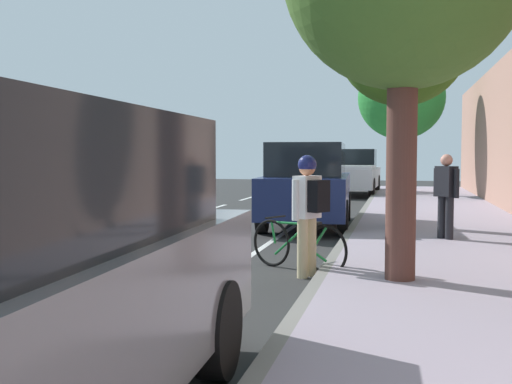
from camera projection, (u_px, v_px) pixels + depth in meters
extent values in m
plane|color=#2D2D2D|center=(276.00, 227.00, 14.72)|extent=(54.81, 54.81, 0.00)
cube|color=#9F92A3|center=(444.00, 229.00, 13.86)|extent=(3.78, 34.26, 0.15)
cube|color=gray|center=(355.00, 226.00, 14.30)|extent=(0.16, 34.26, 0.15)
cube|color=white|center=(92.00, 243.00, 12.05)|extent=(0.14, 2.20, 0.01)
cube|color=white|center=(170.00, 221.00, 16.14)|extent=(0.14, 2.20, 0.01)
cube|color=white|center=(216.00, 207.00, 20.22)|extent=(0.14, 2.20, 0.01)
cube|color=white|center=(247.00, 198.00, 24.31)|extent=(0.14, 2.20, 0.01)
cube|color=white|center=(269.00, 192.00, 28.39)|extent=(0.14, 2.20, 0.01)
cube|color=white|center=(292.00, 228.00, 14.63)|extent=(0.12, 34.26, 0.01)
cube|color=slate|center=(2.00, 323.00, 3.51)|extent=(2.04, 4.76, 0.90)
cylinder|color=black|center=(218.00, 330.00, 4.79)|extent=(0.24, 0.77, 0.76)
cylinder|color=black|center=(13.00, 318.00, 5.14)|extent=(0.24, 0.77, 0.76)
cube|color=navy|center=(308.00, 194.00, 14.84)|extent=(2.18, 4.81, 0.90)
cube|color=black|center=(308.00, 159.00, 14.79)|extent=(1.86, 3.19, 0.76)
cylinder|color=black|center=(346.00, 206.00, 16.16)|extent=(0.27, 0.77, 0.76)
cylinder|color=black|center=(279.00, 205.00, 16.45)|extent=(0.27, 0.77, 0.76)
cylinder|color=black|center=(343.00, 217.00, 13.29)|extent=(0.27, 0.77, 0.76)
cylinder|color=black|center=(262.00, 216.00, 13.58)|extent=(0.27, 0.77, 0.76)
cube|color=#B7BABF|center=(353.00, 177.00, 26.29)|extent=(2.10, 5.35, 0.80)
cube|color=black|center=(355.00, 158.00, 27.13)|extent=(1.76, 1.54, 0.80)
cube|color=#B7BABF|center=(350.00, 167.00, 25.11)|extent=(1.93, 2.70, 0.12)
cylinder|color=black|center=(377.00, 184.00, 27.67)|extent=(0.24, 0.81, 0.80)
cylinder|color=black|center=(337.00, 184.00, 28.12)|extent=(0.24, 0.81, 0.80)
cylinder|color=black|center=(372.00, 188.00, 24.49)|extent=(0.24, 0.81, 0.80)
cylinder|color=black|center=(326.00, 187.00, 24.95)|extent=(0.24, 0.81, 0.80)
torus|color=black|center=(271.00, 243.00, 9.59)|extent=(0.66, 0.40, 0.73)
torus|color=black|center=(326.00, 250.00, 8.89)|extent=(0.66, 0.40, 0.73)
cylinder|color=#197233|center=(291.00, 239.00, 9.32)|extent=(0.58, 0.35, 0.54)
cylinder|color=#197233|center=(310.00, 242.00, 9.08)|extent=(0.14, 0.10, 0.50)
cylinder|color=#197233|center=(294.00, 223.00, 9.27)|extent=(0.65, 0.39, 0.05)
cylinder|color=#197233|center=(317.00, 254.00, 9.01)|extent=(0.33, 0.21, 0.20)
cylinder|color=#197233|center=(320.00, 238.00, 8.96)|extent=(0.25, 0.16, 0.35)
cylinder|color=#197233|center=(273.00, 232.00, 9.55)|extent=(0.12, 0.09, 0.35)
cube|color=black|center=(313.00, 223.00, 9.02)|extent=(0.26, 0.21, 0.05)
cylinder|color=black|center=(275.00, 217.00, 9.51)|extent=(0.25, 0.41, 0.03)
cylinder|color=#C6B284|center=(311.00, 247.00, 8.83)|extent=(0.15, 0.15, 0.84)
cylinder|color=#C6B284|center=(302.00, 248.00, 8.68)|extent=(0.15, 0.15, 0.84)
cube|color=white|center=(307.00, 197.00, 8.71)|extent=(0.38, 0.44, 0.59)
cylinder|color=white|center=(318.00, 198.00, 8.91)|extent=(0.10, 0.10, 0.56)
cylinder|color=white|center=(296.00, 200.00, 8.52)|extent=(0.10, 0.10, 0.56)
sphere|color=tan|center=(307.00, 167.00, 8.68)|extent=(0.23, 0.23, 0.23)
sphere|color=navy|center=(307.00, 164.00, 8.68)|extent=(0.26, 0.26, 0.26)
cube|color=black|center=(319.00, 196.00, 8.58)|extent=(0.30, 0.35, 0.44)
cylinder|color=brown|center=(401.00, 158.00, 7.77)|extent=(0.38, 0.38, 3.05)
cylinder|color=#4C482C|center=(401.00, 152.00, 13.60)|extent=(0.45, 0.45, 3.26)
ellipsoid|color=#3A631B|center=(403.00, 40.00, 13.46)|extent=(2.86, 2.86, 2.84)
cylinder|color=brown|center=(400.00, 158.00, 24.77)|extent=(0.35, 0.35, 2.87)
ellipsoid|color=#257F30|center=(401.00, 98.00, 24.63)|extent=(3.41, 3.41, 3.27)
cylinder|color=black|center=(442.00, 217.00, 11.70)|extent=(0.15, 0.15, 0.79)
cylinder|color=black|center=(449.00, 218.00, 11.52)|extent=(0.15, 0.15, 0.79)
cube|color=black|center=(446.00, 181.00, 11.57)|extent=(0.42, 0.44, 0.56)
cylinder|color=black|center=(436.00, 182.00, 11.81)|extent=(0.10, 0.10, 0.53)
cylinder|color=black|center=(457.00, 183.00, 11.34)|extent=(0.10, 0.10, 0.53)
sphere|color=tan|center=(447.00, 160.00, 11.55)|extent=(0.22, 0.22, 0.22)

